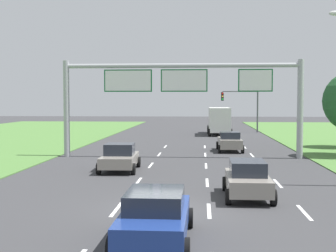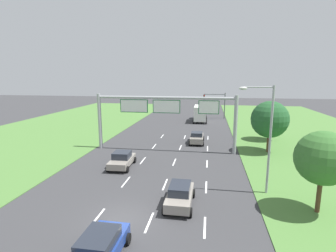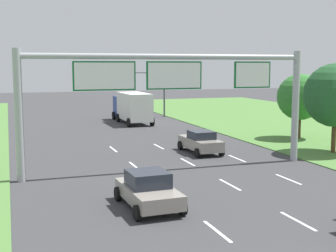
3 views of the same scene
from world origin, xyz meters
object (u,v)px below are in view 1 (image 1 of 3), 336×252
car_lead_silver (247,179)px  box_truck (219,120)px  car_mid_lane (120,157)px  car_near_red (155,216)px  car_far_ahead (230,141)px  traffic_light_mast (242,102)px  sign_gantry (181,89)px

car_lead_silver → box_truck: (0.12, 36.27, 0.95)m
car_mid_lane → car_near_red: bearing=-77.9°
car_mid_lane → car_far_ahead: bearing=55.1°
traffic_light_mast → car_far_ahead: bearing=-97.4°
sign_gantry → car_mid_lane: bearing=-116.9°
car_lead_silver → car_far_ahead: (0.33, 18.09, -0.01)m
car_mid_lane → sign_gantry: bearing=60.9°
car_mid_lane → car_far_ahead: size_ratio=0.97×
car_far_ahead → sign_gantry: size_ratio=0.25×
car_mid_lane → sign_gantry: (3.33, 6.56, 4.17)m
car_near_red → traffic_light_mast: bearing=82.4°
box_truck → car_near_red: bearing=-95.4°
car_near_red → box_truck: (3.42, 42.76, 0.97)m
car_mid_lane → sign_gantry: size_ratio=0.24×
car_near_red → car_mid_lane: car_mid_lane is taller
car_lead_silver → car_mid_lane: size_ratio=0.97×
car_near_red → car_far_ahead: bearing=81.9°
traffic_light_mast → box_truck: bearing=-125.4°
box_truck → sign_gantry: size_ratio=0.47×
car_near_red → sign_gantry: size_ratio=0.25×
box_truck → sign_gantry: (-3.53, -22.60, 3.21)m
car_near_red → car_far_ahead: 24.85m
sign_gantry → traffic_light_mast: (6.68, 27.03, -1.09)m
car_near_red → car_lead_silver: (3.30, 6.49, 0.02)m
box_truck → traffic_light_mast: size_ratio=1.44×
car_lead_silver → box_truck: box_truck is taller
box_truck → car_mid_lane: bearing=-104.1°
car_mid_lane → car_far_ahead: 13.06m
car_far_ahead → box_truck: bearing=89.7°
sign_gantry → car_far_ahead: bearing=49.8°
car_near_red → car_mid_lane: size_ratio=1.06×
car_far_ahead → sign_gantry: bearing=-131.1°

